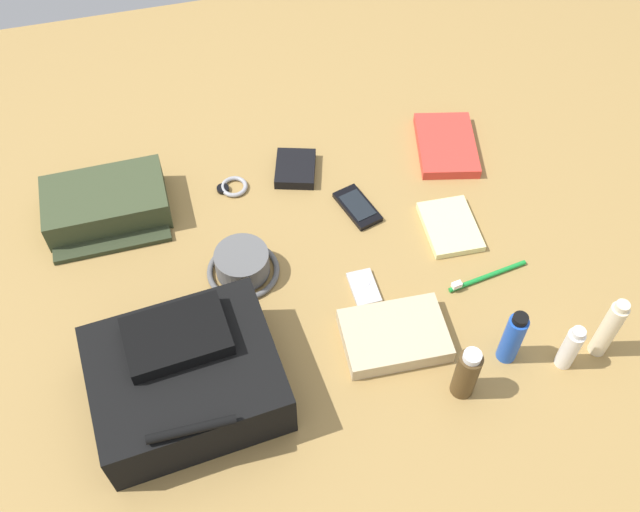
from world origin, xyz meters
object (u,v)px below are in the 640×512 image
at_px(lotion_bottle, 609,329).
at_px(media_player, 364,288).
at_px(backpack, 186,377).
at_px(cologne_bottle, 467,373).
at_px(toothbrush, 484,277).
at_px(folded_towel, 394,335).
at_px(paperback_novel, 446,146).
at_px(deodorant_spray, 513,338).
at_px(notepad, 450,227).
at_px(wallet, 295,169).
at_px(cell_phone, 357,207).
at_px(toothpaste_tube, 570,348).
at_px(bucket_hat, 243,265).
at_px(toiletry_pouch, 106,204).
at_px(wristwatch, 233,187).

height_order(lotion_bottle, media_player, lotion_bottle).
relative_size(backpack, cologne_bottle, 2.66).
distance_m(cologne_bottle, toothbrush, 0.27).
xyz_separation_m(toothbrush, folded_towel, (0.22, 0.09, 0.01)).
distance_m(backpack, lotion_bottle, 0.78).
distance_m(paperback_novel, media_player, 0.46).
bearing_deg(backpack, deodorant_spray, 173.16).
bearing_deg(notepad, media_player, 27.51).
xyz_separation_m(lotion_bottle, toothbrush, (0.15, -0.21, -0.07)).
xyz_separation_m(backpack, paperback_novel, (-0.68, -0.48, -0.05)).
height_order(wallet, notepad, wallet).
relative_size(lotion_bottle, cell_phone, 1.23).
xyz_separation_m(toothbrush, notepad, (0.02, -0.14, 0.00)).
height_order(toothpaste_tube, toothbrush, toothpaste_tube).
height_order(bucket_hat, notepad, bucket_hat).
height_order(media_player, folded_towel, folded_towel).
bearing_deg(toothbrush, bucket_hat, -16.35).
distance_m(toiletry_pouch, deodorant_spray, 0.90).
height_order(bucket_hat, cell_phone, bucket_hat).
bearing_deg(toothbrush, paperback_novel, -98.55).
bearing_deg(folded_towel, toothbrush, -157.50).
bearing_deg(wallet, cell_phone, 143.79).
distance_m(backpack, toiletry_pouch, 0.49).
bearing_deg(folded_towel, lotion_bottle, 162.62).
xyz_separation_m(toothpaste_tube, deodorant_spray, (0.10, -0.04, 0.01)).
xyz_separation_m(cologne_bottle, wristwatch, (0.32, -0.60, -0.06)).
bearing_deg(toiletry_pouch, bucket_hat, 138.42).
height_order(paperback_novel, wallet, same).
relative_size(toothpaste_tube, wallet, 1.06).
xyz_separation_m(bucket_hat, folded_towel, (-0.25, 0.23, -0.01)).
bearing_deg(backpack, wallet, -122.48).
bearing_deg(cell_phone, backpack, 39.88).
xyz_separation_m(media_player, folded_towel, (-0.02, 0.13, 0.01)).
bearing_deg(deodorant_spray, lotion_bottle, 169.74).
distance_m(wristwatch, notepad, 0.50).
height_order(cologne_bottle, media_player, cologne_bottle).
bearing_deg(media_player, cell_phone, -102.61).
bearing_deg(toiletry_pouch, deodorant_spray, 142.38).
distance_m(backpack, wristwatch, 0.52).
distance_m(backpack, bucket_hat, 0.29).
bearing_deg(toothpaste_tube, bucket_hat, -33.09).
bearing_deg(folded_towel, cell_phone, -94.14).
distance_m(lotion_bottle, deodorant_spray, 0.18).
relative_size(media_player, toothbrush, 0.47).
bearing_deg(media_player, wallet, -80.25).
bearing_deg(deodorant_spray, wallet, -63.68).
distance_m(backpack, paperback_novel, 0.84).
height_order(paperback_novel, wristwatch, paperback_novel).
distance_m(lotion_bottle, wallet, 0.76).
bearing_deg(bucket_hat, paperback_novel, -156.14).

